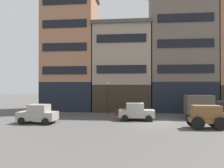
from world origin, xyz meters
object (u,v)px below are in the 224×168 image
object	(u,v)px
cargo_wagon	(207,115)
streetlamp_curbside	(108,93)
delivery_truck_near	(204,106)
sedan_dark	(38,114)
fire_hydrant_curbside	(116,112)
sedan_parked_curb	(136,112)

from	to	relation	value
cargo_wagon	streetlamp_curbside	size ratio (longest dim) A/B	0.71
delivery_truck_near	streetlamp_curbside	bearing A→B (deg)	166.13
cargo_wagon	sedan_dark	distance (m)	15.51
streetlamp_curbside	fire_hydrant_curbside	bearing A→B (deg)	-33.11
delivery_truck_near	sedan_dark	distance (m)	17.52
fire_hydrant_curbside	sedan_dark	bearing A→B (deg)	-139.36
cargo_wagon	streetlamp_curbside	distance (m)	12.38
delivery_truck_near	fire_hydrant_curbside	size ratio (longest dim) A/B	5.26
sedan_parked_curb	fire_hydrant_curbside	bearing A→B (deg)	124.19
delivery_truck_near	sedan_parked_curb	bearing A→B (deg)	-168.25
cargo_wagon	delivery_truck_near	distance (m)	5.31
delivery_truck_near	sedan_dark	xyz separation A→B (m)	(-16.99, -4.21, -0.51)
sedan_dark	streetlamp_curbside	distance (m)	9.32
streetlamp_curbside	fire_hydrant_curbside	world-z (taller)	streetlamp_curbside
cargo_wagon	sedan_parked_curb	xyz separation A→B (m)	(-5.94, 3.53, -0.23)
sedan_parked_curb	fire_hydrant_curbside	distance (m)	4.25
delivery_truck_near	sedan_parked_curb	distance (m)	7.62
fire_hydrant_curbside	delivery_truck_near	bearing A→B (deg)	-11.20
sedan_parked_curb	cargo_wagon	bearing A→B (deg)	-30.75
streetlamp_curbside	delivery_truck_near	bearing A→B (deg)	-13.87
sedan_dark	streetlamp_curbside	size ratio (longest dim) A/B	0.91
cargo_wagon	sedan_dark	bearing A→B (deg)	176.78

